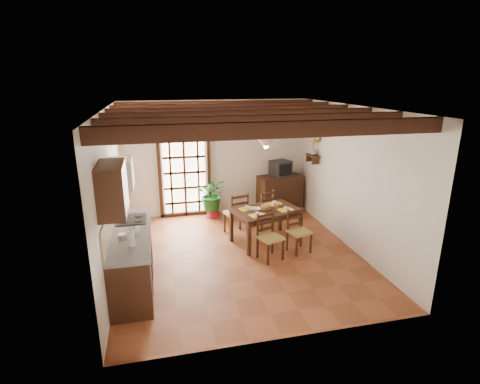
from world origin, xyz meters
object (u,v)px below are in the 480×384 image
object	(u,v)px
crt_tv	(280,168)
potted_plant	(213,195)
chair_near_right	(299,239)
chair_far_left	(236,221)
dining_table	(266,214)
sideboard	(280,193)
chair_near_left	(270,245)
chair_far_right	(262,216)
kitchen_counter	(132,257)
pendant_lamp	(266,142)

from	to	relation	value
crt_tv	potted_plant	distance (m)	1.82
chair_near_right	chair_far_left	world-z (taller)	chair_far_left
dining_table	crt_tv	distance (m)	2.04
chair_far_left	sideboard	size ratio (longest dim) A/B	0.87
chair_near_left	potted_plant	world-z (taller)	potted_plant
chair_far_right	crt_tv	distance (m)	1.52
sideboard	chair_far_left	bearing A→B (deg)	-149.26
chair_near_left	chair_near_right	size ratio (longest dim) A/B	1.04
chair_near_left	chair_far_right	distance (m)	1.52
kitchen_counter	sideboard	world-z (taller)	kitchen_counter
chair_near_left	crt_tv	bearing A→B (deg)	47.21
chair_near_right	pendant_lamp	size ratio (longest dim) A/B	1.01
chair_far_left	crt_tv	world-z (taller)	crt_tv
chair_near_left	pendant_lamp	bearing A→B (deg)	60.17
sideboard	chair_near_left	bearing A→B (deg)	-122.42
kitchen_counter	chair_near_right	world-z (taller)	kitchen_counter
chair_far_left	pendant_lamp	bearing A→B (deg)	122.11
chair_far_left	kitchen_counter	bearing A→B (deg)	23.04
sideboard	pendant_lamp	world-z (taller)	pendant_lamp
chair_near_left	crt_tv	world-z (taller)	crt_tv
kitchen_counter	chair_far_left	world-z (taller)	kitchen_counter
potted_plant	chair_far_left	bearing A→B (deg)	-73.55
chair_near_left	potted_plant	bearing A→B (deg)	85.66
pendant_lamp	chair_far_right	bearing A→B (deg)	77.04
chair_near_left	sideboard	distance (m)	2.73
crt_tv	kitchen_counter	bearing A→B (deg)	-159.55
kitchen_counter	chair_far_right	bearing A→B (deg)	33.11
chair_far_left	chair_far_right	distance (m)	0.67
chair_far_right	crt_tv	world-z (taller)	crt_tv
chair_near_left	pendant_lamp	world-z (taller)	pendant_lamp
crt_tv	pendant_lamp	distance (m)	2.12
kitchen_counter	chair_far_left	distance (m)	2.68
dining_table	chair_near_right	distance (m)	0.84
sideboard	potted_plant	xyz separation A→B (m)	(-1.74, -0.07, 0.10)
dining_table	crt_tv	bearing A→B (deg)	47.74
chair_far_right	chair_far_left	bearing A→B (deg)	-12.49
kitchen_counter	dining_table	bearing A→B (deg)	22.02
dining_table	potted_plant	size ratio (longest dim) A/B	0.70
chair_near_right	sideboard	bearing A→B (deg)	65.28
chair_far_right	pendant_lamp	bearing A→B (deg)	49.46
kitchen_counter	chair_near_right	size ratio (longest dim) A/B	2.64
sideboard	potted_plant	bearing A→B (deg)	172.67
chair_far_left	pendant_lamp	distance (m)	1.91
chair_near_right	sideboard	size ratio (longest dim) A/B	0.77
pendant_lamp	kitchen_counter	bearing A→B (deg)	-156.12
chair_near_left	pendant_lamp	size ratio (longest dim) A/B	1.05
sideboard	pendant_lamp	distance (m)	2.49
sideboard	potted_plant	world-z (taller)	potted_plant
sideboard	pendant_lamp	size ratio (longest dim) A/B	1.30
chair_near_left	crt_tv	distance (m)	2.85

